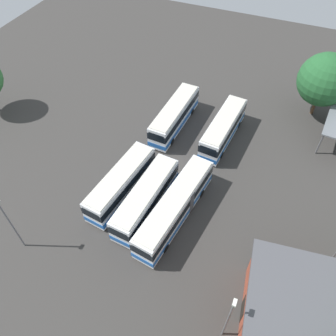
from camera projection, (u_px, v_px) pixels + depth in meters
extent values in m
plane|color=#383533|center=(175.00, 166.00, 42.97)|extent=(91.38, 91.38, 0.00)
cube|color=silver|center=(174.00, 116.00, 46.53)|extent=(11.19, 3.13, 3.19)
cube|color=beige|center=(175.00, 106.00, 45.28)|extent=(10.74, 2.90, 0.14)
cube|color=black|center=(175.00, 113.00, 46.15)|extent=(11.25, 3.17, 1.02)
cube|color=#1E56A8|center=(174.00, 121.00, 47.20)|extent=(11.25, 3.17, 0.64)
cube|color=black|center=(156.00, 138.00, 42.77)|extent=(0.17, 2.11, 1.17)
cylinder|color=black|center=(172.00, 141.00, 45.20)|extent=(1.01, 0.35, 1.00)
cylinder|color=black|center=(156.00, 136.00, 45.87)|extent=(1.01, 0.35, 1.00)
cylinder|color=black|center=(192.00, 112.00, 49.29)|extent=(1.01, 0.35, 1.00)
cylinder|color=black|center=(177.00, 107.00, 49.96)|extent=(1.01, 0.35, 1.00)
cube|color=silver|center=(223.00, 129.00, 44.78)|extent=(10.78, 3.45, 3.19)
cube|color=beige|center=(225.00, 119.00, 43.53)|extent=(10.34, 3.21, 0.14)
cube|color=black|center=(224.00, 126.00, 44.40)|extent=(10.83, 3.49, 1.02)
cube|color=#1E56A8|center=(222.00, 134.00, 45.45)|extent=(10.83, 3.49, 0.64)
cube|color=black|center=(208.00, 151.00, 41.21)|extent=(0.24, 2.11, 1.17)
cylinder|color=black|center=(221.00, 155.00, 43.54)|extent=(1.02, 0.38, 1.00)
cylinder|color=black|center=(204.00, 149.00, 44.26)|extent=(1.02, 0.38, 1.00)
cylinder|color=black|center=(238.00, 125.00, 47.39)|extent=(1.02, 0.38, 1.00)
cylinder|color=black|center=(223.00, 120.00, 48.11)|extent=(1.02, 0.38, 1.00)
cube|color=silver|center=(121.00, 184.00, 38.67)|extent=(10.93, 3.85, 3.19)
cube|color=beige|center=(120.00, 174.00, 37.42)|extent=(10.48, 3.60, 0.14)
cube|color=black|center=(121.00, 181.00, 38.28)|extent=(10.98, 3.90, 1.02)
cube|color=#1E56A8|center=(122.00, 188.00, 39.34)|extent=(10.98, 3.90, 0.64)
cube|color=black|center=(91.00, 215.00, 35.14)|extent=(0.32, 2.10, 1.17)
cylinder|color=black|center=(114.00, 216.00, 37.43)|extent=(1.03, 0.42, 1.00)
cylinder|color=black|center=(97.00, 207.00, 38.20)|extent=(1.03, 0.42, 1.00)
cylinder|color=black|center=(146.00, 176.00, 41.23)|extent=(1.03, 0.42, 1.00)
cylinder|color=black|center=(130.00, 169.00, 42.00)|extent=(1.03, 0.42, 1.00)
cube|color=silver|center=(146.00, 199.00, 37.26)|extent=(10.99, 3.46, 3.19)
cube|color=beige|center=(145.00, 189.00, 36.01)|extent=(10.54, 3.22, 0.14)
cube|color=black|center=(146.00, 196.00, 36.88)|extent=(11.05, 3.50, 1.02)
cube|color=#1E56A8|center=(146.00, 203.00, 37.93)|extent=(11.05, 3.50, 0.64)
cube|color=black|center=(118.00, 234.00, 33.63)|extent=(0.23, 2.11, 1.17)
cylinder|color=black|center=(140.00, 233.00, 35.98)|extent=(1.02, 0.38, 1.00)
cylinder|color=black|center=(122.00, 224.00, 36.70)|extent=(1.02, 0.38, 1.00)
cylinder|color=black|center=(169.00, 189.00, 39.91)|extent=(1.02, 0.38, 1.00)
cylinder|color=black|center=(152.00, 182.00, 40.63)|extent=(1.02, 0.38, 1.00)
cube|color=silver|center=(175.00, 207.00, 36.51)|extent=(13.41, 4.33, 3.19)
cube|color=beige|center=(175.00, 198.00, 35.26)|extent=(12.86, 4.05, 0.14)
cube|color=black|center=(175.00, 204.00, 36.13)|extent=(13.48, 4.37, 1.02)
cube|color=#1E56A8|center=(175.00, 212.00, 37.18)|extent=(13.48, 4.37, 0.64)
cube|color=black|center=(141.00, 253.00, 32.29)|extent=(0.34, 2.10, 1.17)
cube|color=#47474C|center=(182.00, 198.00, 37.34)|extent=(1.25, 2.72, 3.06)
cylinder|color=black|center=(165.00, 248.00, 34.84)|extent=(1.03, 0.43, 1.00)
cylinder|color=black|center=(146.00, 238.00, 35.63)|extent=(1.03, 0.43, 1.00)
cylinder|color=black|center=(201.00, 193.00, 39.49)|extent=(1.03, 0.43, 1.00)
cylinder|color=black|center=(183.00, 185.00, 40.28)|extent=(1.03, 0.43, 1.00)
cube|color=#99422D|center=(309.00, 320.00, 28.17)|extent=(9.95, 11.57, 5.20)
cube|color=#4C4C51|center=(321.00, 308.00, 26.08)|extent=(10.55, 12.27, 0.36)
cube|color=black|center=(243.00, 309.00, 30.24)|extent=(1.79, 0.28, 2.20)
cylinder|color=#59595B|center=(320.00, 144.00, 43.20)|extent=(0.20, 0.20, 3.35)
cylinder|color=#59595B|center=(330.00, 111.00, 47.54)|extent=(0.20, 0.20, 3.35)
cylinder|color=slate|center=(12.00, 226.00, 32.74)|extent=(0.16, 0.16, 7.64)
cylinder|color=slate|center=(227.00, 320.00, 27.09)|extent=(0.16, 0.16, 7.44)
cube|color=silver|center=(235.00, 303.00, 24.16)|extent=(0.56, 0.28, 0.20)
cylinder|color=brown|center=(314.00, 106.00, 48.86)|extent=(0.44, 0.44, 2.68)
sphere|color=#235B2D|center=(325.00, 80.00, 45.56)|extent=(7.20, 7.20, 7.20)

